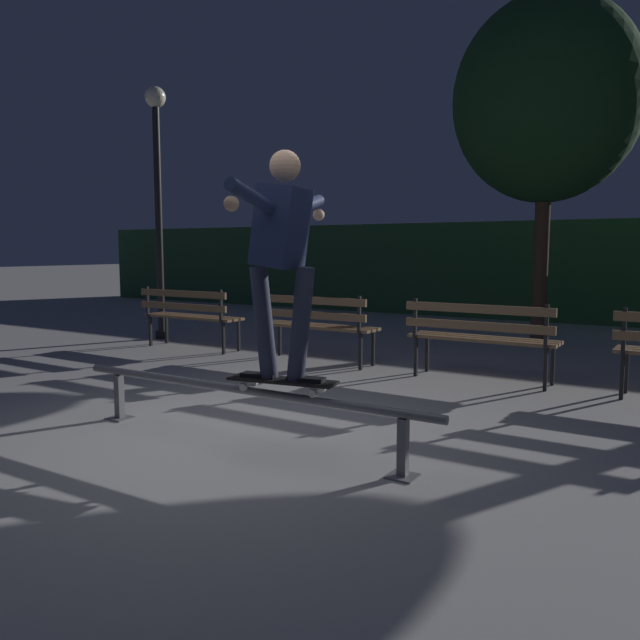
{
  "coord_description": "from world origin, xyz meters",
  "views": [
    {
      "loc": [
        2.88,
        -3.61,
        1.42
      ],
      "look_at": [
        0.19,
        0.71,
        0.85
      ],
      "focal_mm": 35.51,
      "sensor_mm": 36.0,
      "label": 1
    }
  ],
  "objects_px": {
    "skateboard": "(282,381)",
    "park_bench_leftmost": "(189,312)",
    "park_bench_left_center": "(314,321)",
    "tree_behind_benches": "(547,100)",
    "lamp_post_left": "(158,181)",
    "skateboarder": "(282,246)",
    "grind_rail": "(240,398)",
    "park_bench_right_center": "(480,332)"
  },
  "relations": [
    {
      "from": "skateboard",
      "to": "skateboarder",
      "type": "relative_size",
      "value": 0.51
    },
    {
      "from": "tree_behind_benches",
      "to": "park_bench_leftmost",
      "type": "bearing_deg",
      "value": -140.7
    },
    {
      "from": "grind_rail",
      "to": "park_bench_leftmost",
      "type": "xyz_separation_m",
      "value": [
        -3.41,
        3.06,
        0.19
      ]
    },
    {
      "from": "grind_rail",
      "to": "tree_behind_benches",
      "type": "distance_m",
      "value": 7.19
    },
    {
      "from": "skateboard",
      "to": "tree_behind_benches",
      "type": "xyz_separation_m",
      "value": [
        0.27,
        6.38,
        3.09
      ]
    },
    {
      "from": "skateboard",
      "to": "park_bench_leftmost",
      "type": "height_order",
      "value": "park_bench_leftmost"
    },
    {
      "from": "tree_behind_benches",
      "to": "lamp_post_left",
      "type": "distance_m",
      "value": 5.99
    },
    {
      "from": "park_bench_left_center",
      "to": "park_bench_right_center",
      "type": "xyz_separation_m",
      "value": [
        2.11,
        0.0,
        0.0
      ]
    },
    {
      "from": "park_bench_left_center",
      "to": "tree_behind_benches",
      "type": "distance_m",
      "value": 4.92
    },
    {
      "from": "skateboarder",
      "to": "lamp_post_left",
      "type": "height_order",
      "value": "lamp_post_left"
    },
    {
      "from": "skateboarder",
      "to": "park_bench_right_center",
      "type": "height_order",
      "value": "skateboarder"
    },
    {
      "from": "park_bench_left_center",
      "to": "lamp_post_left",
      "type": "relative_size",
      "value": 0.41
    },
    {
      "from": "skateboard",
      "to": "park_bench_right_center",
      "type": "height_order",
      "value": "park_bench_right_center"
    },
    {
      "from": "park_bench_leftmost",
      "to": "park_bench_right_center",
      "type": "bearing_deg",
      "value": 0.0
    },
    {
      "from": "skateboard",
      "to": "park_bench_leftmost",
      "type": "bearing_deg",
      "value": 141.09
    },
    {
      "from": "grind_rail",
      "to": "skateboard",
      "type": "distance_m",
      "value": 0.41
    },
    {
      "from": "skateboard",
      "to": "tree_behind_benches",
      "type": "distance_m",
      "value": 7.09
    },
    {
      "from": "skateboard",
      "to": "park_bench_right_center",
      "type": "relative_size",
      "value": 0.5
    },
    {
      "from": "tree_behind_benches",
      "to": "skateboarder",
      "type": "bearing_deg",
      "value": -92.37
    },
    {
      "from": "grind_rail",
      "to": "tree_behind_benches",
      "type": "height_order",
      "value": "tree_behind_benches"
    },
    {
      "from": "park_bench_leftmost",
      "to": "park_bench_left_center",
      "type": "height_order",
      "value": "same"
    },
    {
      "from": "lamp_post_left",
      "to": "grind_rail",
      "type": "bearing_deg",
      "value": -38.61
    },
    {
      "from": "skateboard",
      "to": "skateboarder",
      "type": "height_order",
      "value": "skateboarder"
    },
    {
      "from": "skateboarder",
      "to": "park_bench_right_center",
      "type": "bearing_deg",
      "value": 82.24
    },
    {
      "from": "skateboarder",
      "to": "park_bench_leftmost",
      "type": "distance_m",
      "value": 4.96
    },
    {
      "from": "park_bench_left_center",
      "to": "lamp_post_left",
      "type": "xyz_separation_m",
      "value": [
        -3.26,
        0.58,
        1.94
      ]
    },
    {
      "from": "park_bench_leftmost",
      "to": "tree_behind_benches",
      "type": "distance_m",
      "value": 6.07
    },
    {
      "from": "skateboarder",
      "to": "grind_rail",
      "type": "bearing_deg",
      "value": -179.93
    },
    {
      "from": "park_bench_leftmost",
      "to": "park_bench_right_center",
      "type": "xyz_separation_m",
      "value": [
        4.21,
        0.0,
        0.0
      ]
    },
    {
      "from": "park_bench_right_center",
      "to": "skateboard",
      "type": "bearing_deg",
      "value": -97.81
    },
    {
      "from": "skateboard",
      "to": "skateboarder",
      "type": "bearing_deg",
      "value": 9.53
    },
    {
      "from": "skateboard",
      "to": "park_bench_leftmost",
      "type": "xyz_separation_m",
      "value": [
        -3.79,
        3.06,
        0.03
      ]
    },
    {
      "from": "skateboard",
      "to": "park_bench_left_center",
      "type": "xyz_separation_m",
      "value": [
        -1.69,
        3.06,
        0.03
      ]
    },
    {
      "from": "skateboarder",
      "to": "tree_behind_benches",
      "type": "xyz_separation_m",
      "value": [
        0.26,
        6.38,
        2.15
      ]
    },
    {
      "from": "lamp_post_left",
      "to": "park_bench_leftmost",
      "type": "bearing_deg",
      "value": -26.81
    },
    {
      "from": "skateboard",
      "to": "lamp_post_left",
      "type": "bearing_deg",
      "value": 143.61
    },
    {
      "from": "grind_rail",
      "to": "tree_behind_benches",
      "type": "relative_size",
      "value": 0.62
    },
    {
      "from": "park_bench_left_center",
      "to": "park_bench_leftmost",
      "type": "bearing_deg",
      "value": 180.0
    },
    {
      "from": "tree_behind_benches",
      "to": "lamp_post_left",
      "type": "height_order",
      "value": "tree_behind_benches"
    },
    {
      "from": "skateboarder",
      "to": "park_bench_leftmost",
      "type": "xyz_separation_m",
      "value": [
        -3.79,
        3.06,
        -0.91
      ]
    },
    {
      "from": "skateboard",
      "to": "skateboarder",
      "type": "xyz_separation_m",
      "value": [
        0.0,
        0.0,
        0.94
      ]
    },
    {
      "from": "grind_rail",
      "to": "skateboard",
      "type": "height_order",
      "value": "skateboard"
    }
  ]
}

